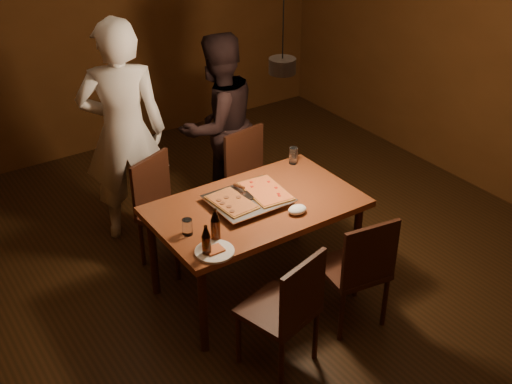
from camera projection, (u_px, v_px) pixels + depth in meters
room_shell at (281, 115)px, 4.36m from camera, size 6.00×6.00×6.00m
dining_table at (256, 213)px, 4.65m from camera, size 1.50×0.90×0.75m
chair_far_left at (163, 201)px, 5.05m from camera, size 0.55×0.55×0.49m
chair_far_right at (252, 172)px, 5.47m from camera, size 0.48×0.48×0.49m
chair_near_left at (289, 303)px, 3.99m from camera, size 0.52×0.52×0.49m
chair_near_right at (360, 263)px, 4.35m from camera, size 0.48×0.48×0.49m
pizza_tray at (249, 201)px, 4.60m from camera, size 0.56×0.47×0.05m
pizza_meat at (232, 202)px, 4.52m from camera, size 0.26×0.38×0.02m
pizza_cheese at (266, 191)px, 4.66m from camera, size 0.29×0.43×0.02m
spatula at (249, 195)px, 4.60m from camera, size 0.10×0.25×0.04m
beer_bottle_a at (206, 241)px, 4.01m from camera, size 0.06×0.06×0.22m
beer_bottle_b at (215, 225)px, 4.15m from camera, size 0.06×0.06×0.24m
water_glass_left at (187, 227)px, 4.25m from camera, size 0.07×0.07×0.11m
water_glass_right at (293, 156)px, 5.12m from camera, size 0.07×0.07×0.14m
plate_slice at (215, 251)px, 4.09m from camera, size 0.26×0.26×0.03m
napkin at (297, 210)px, 4.49m from camera, size 0.14×0.11×0.06m
diner_white at (124, 133)px, 5.18m from camera, size 0.82×0.69×1.90m
diner_dark at (218, 125)px, 5.62m from camera, size 0.89×0.74×1.64m
pendant_lamp at (282, 64)px, 4.18m from camera, size 0.18×0.18×1.10m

